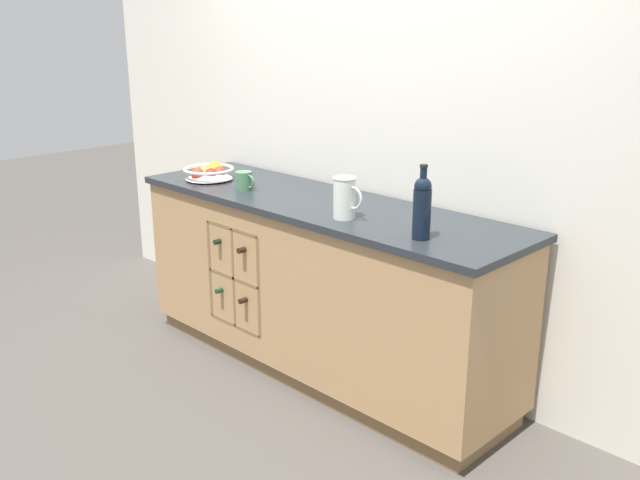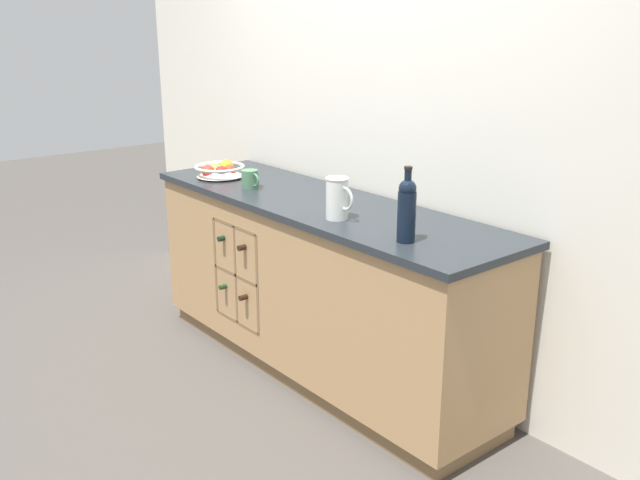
{
  "view_description": "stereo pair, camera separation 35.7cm",
  "coord_description": "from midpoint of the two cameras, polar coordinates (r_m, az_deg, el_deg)",
  "views": [
    {
      "loc": [
        2.42,
        -2.44,
        1.81
      ],
      "look_at": [
        0.0,
        0.0,
        0.72
      ],
      "focal_mm": 40.0,
      "sensor_mm": 36.0,
      "label": 1
    },
    {
      "loc": [
        2.66,
        -2.17,
        1.81
      ],
      "look_at": [
        0.0,
        0.0,
        0.72
      ],
      "focal_mm": 40.0,
      "sensor_mm": 36.0,
      "label": 2
    }
  ],
  "objects": [
    {
      "name": "ground_plane",
      "position": [
        3.88,
        2.68,
        -10.26
      ],
      "size": [
        14.0,
        14.0,
        0.0
      ],
      "primitive_type": "plane",
      "color": "#4C4742"
    },
    {
      "name": "back_wall",
      "position": [
        3.72,
        7.16,
        9.19
      ],
      "size": [
        4.58,
        0.06,
        2.55
      ],
      "primitive_type": "cube",
      "color": "silver",
      "rests_on": "ground_plane"
    },
    {
      "name": "kitchen_island",
      "position": [
        3.68,
        2.72,
        -3.77
      ],
      "size": [
        2.22,
        0.65,
        0.92
      ],
      "color": "brown",
      "rests_on": "ground_plane"
    },
    {
      "name": "fruit_bowl",
      "position": [
        4.07,
        -5.53,
        5.58
      ],
      "size": [
        0.28,
        0.28,
        0.09
      ],
      "color": "silver",
      "rests_on": "kitchen_island"
    },
    {
      "name": "white_pitcher",
      "position": [
        3.21,
        4.6,
        3.37
      ],
      "size": [
        0.16,
        0.11,
        0.19
      ],
      "color": "silver",
      "rests_on": "kitchen_island"
    },
    {
      "name": "ceramic_mug",
      "position": [
        3.81,
        -2.94,
        4.86
      ],
      "size": [
        0.13,
        0.09,
        0.1
      ],
      "color": "#4C7A56",
      "rests_on": "kitchen_island"
    },
    {
      "name": "standing_wine_bottle",
      "position": [
        2.91,
        10.47,
        2.45
      ],
      "size": [
        0.08,
        0.08,
        0.31
      ],
      "color": "black",
      "rests_on": "kitchen_island"
    }
  ]
}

